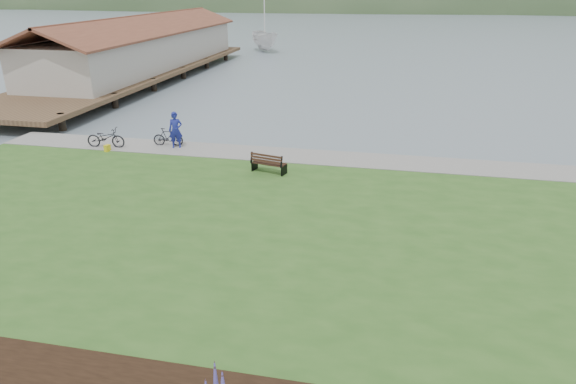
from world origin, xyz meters
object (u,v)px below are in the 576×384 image
(bicycle_a, at_px, (106,138))
(sailboat, at_px, (265,51))
(park_bench, at_px, (268,163))
(person, at_px, (175,127))

(bicycle_a, bearing_deg, sailboat, -2.28)
(park_bench, bearing_deg, sailboat, 118.19)
(person, distance_m, bicycle_a, 3.53)
(person, distance_m, sailboat, 42.37)
(person, height_order, bicycle_a, person)
(bicycle_a, bearing_deg, person, -85.59)
(person, relative_size, sailboat, 0.07)
(park_bench, bearing_deg, person, 167.82)
(park_bench, height_order, bicycle_a, bicycle_a)
(park_bench, distance_m, person, 5.89)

